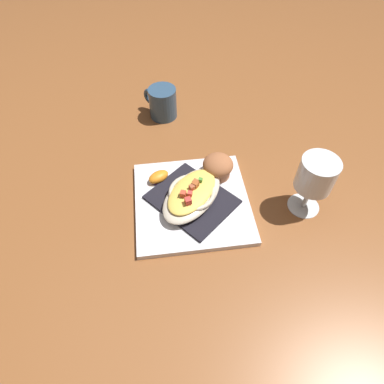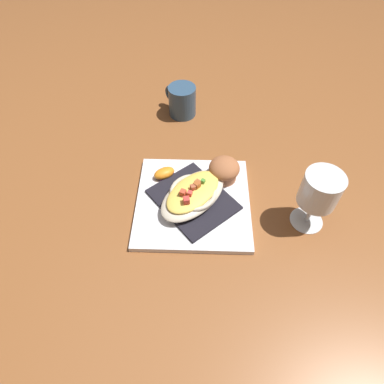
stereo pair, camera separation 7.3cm
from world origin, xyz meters
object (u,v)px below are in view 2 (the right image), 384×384
Objects in this scene: square_plate at (192,202)px; gratin_dish at (192,194)px; coffee_mug at (181,102)px; muffin at (223,170)px; orange_garnish at (163,174)px; stemmed_glass at (318,192)px.

square_plate is 1.29× the size of gratin_dish.
square_plate is at bearing 95.67° from coffee_mug.
muffin is at bearing -136.42° from square_plate.
square_plate is 0.10m from orange_garnish.
orange_garnish is (0.07, -0.07, -0.01)m from gratin_dish.
gratin_dish is 0.10m from muffin.
orange_garnish is at bearing -20.26° from stemmed_glass.
muffin is at bearing -136.40° from gratin_dish.
muffin is at bearing 178.58° from orange_garnish.
stemmed_glass reaches higher than orange_garnish.
stemmed_glass is at bearing 126.82° from coffee_mug.
square_plate is 0.03m from gratin_dish.
square_plate is 0.27m from stemmed_glass.
muffin is 0.22m from stemmed_glass.
coffee_mug reaches higher than orange_garnish.
square_plate is 0.34m from coffee_mug.
coffee_mug is at bearing -53.18° from stemmed_glass.
square_plate is 2.78× the size of coffee_mug.
orange_garnish is 0.27m from coffee_mug.
stemmed_glass reaches higher than coffee_mug.
stemmed_glass is at bearing 169.75° from gratin_dish.
gratin_dish is at bearing 95.66° from coffee_mug.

